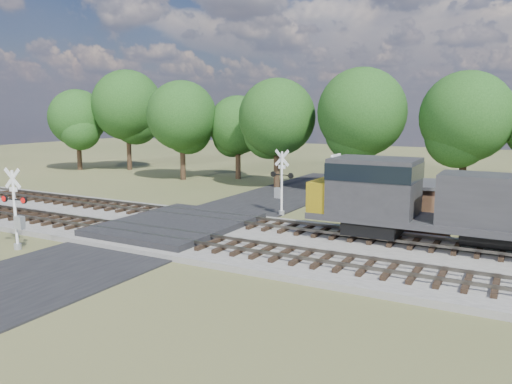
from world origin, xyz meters
The scene contains 10 objects.
ground centered at (0.00, 0.00, 0.00)m, with size 160.00×160.00×0.00m, color #404927.
ballast_bed centered at (10.00, 0.50, 0.15)m, with size 140.00×10.00×0.30m, color gray.
road centered at (0.00, 0.00, 0.04)m, with size 7.00×60.00×0.08m, color black.
crossing_panel centered at (0.00, 0.50, 0.32)m, with size 7.00×9.00×0.62m, color #262628.
track_near centered at (3.12, -2.00, 0.41)m, with size 140.00×2.60×0.33m.
track_far centered at (3.12, 3.00, 0.41)m, with size 140.00×2.60×0.33m.
crossing_signal_near centered at (-4.68, -6.52, 1.74)m, with size 1.68×0.38×4.18m.
crossing_signal_far centered at (3.29, 7.51, 1.86)m, with size 1.79×0.43×4.46m.
equipment_shed centered at (12.11, 7.74, 1.44)m, with size 4.84×4.84×2.83m.
treeline centered at (5.19, 20.18, 6.60)m, with size 79.95×12.15×11.81m.
Camera 1 is at (17.66, -22.33, 6.93)m, focal length 35.00 mm.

